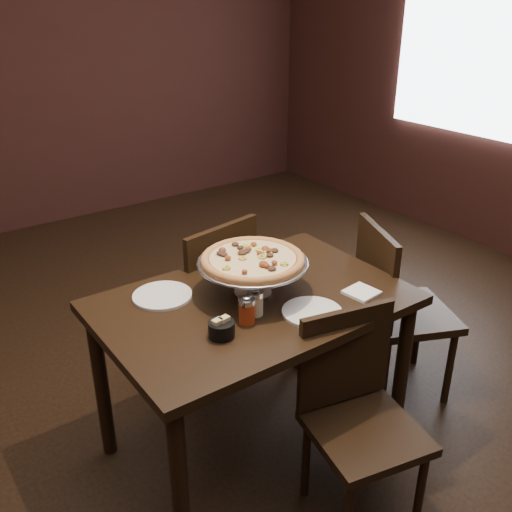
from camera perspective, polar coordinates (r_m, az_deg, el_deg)
room at (r=2.12m, az=0.50°, el=9.68°), size 6.04×7.04×2.84m
dining_table at (r=2.44m, az=-0.27°, el=-6.41°), size 1.27×0.85×0.79m
pizza_stand at (r=2.36m, az=-0.34°, el=-0.39°), size 0.47×0.47×0.19m
parmesan_shaker at (r=2.25m, az=-0.08°, el=-4.65°), size 0.07×0.07×0.12m
pepper_flake_shaker at (r=2.20m, az=-0.93°, el=-5.42°), size 0.07×0.07×0.12m
packet_caddy at (r=2.13m, az=-3.48°, el=-7.25°), size 0.10×0.10×0.08m
napkin_stack at (r=2.46m, az=10.51°, el=-3.60°), size 0.14×0.14×0.01m
plate_left at (r=2.43m, az=-9.35°, el=-3.93°), size 0.25×0.25×0.01m
plate_near at (r=2.29m, az=5.63°, el=-5.60°), size 0.24×0.24×0.01m
serving_spatula at (r=2.37m, az=1.00°, el=-0.42°), size 0.17×0.17×0.03m
chair_far at (r=2.96m, az=-4.95°, el=-4.19°), size 0.52×0.52×0.96m
chair_near at (r=2.34m, az=10.07°, el=-14.91°), size 0.48×0.48×0.87m
chair_side at (r=2.98m, az=13.70°, el=-4.76°), size 0.58×0.58×0.94m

